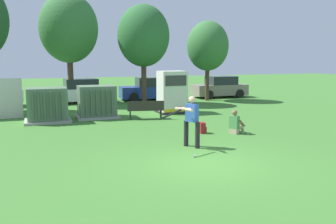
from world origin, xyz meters
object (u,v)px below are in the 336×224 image
object	(u,v)px
parked_car_left_of_center	(79,92)
transformer_mid_west	(97,102)
batter	(191,119)
sports_ball	(194,156)
transformer_west	(47,105)
backpack	(202,128)
seated_spectator	(236,124)
parked_car_right_of_center	(150,89)
generator_enclosure	(172,92)
parked_car_rightmost	(220,87)
park_bench	(146,108)

from	to	relation	value
parked_car_left_of_center	transformer_mid_west	bearing A→B (deg)	-88.91
batter	sports_ball	world-z (taller)	batter
sports_ball	transformer_west	bearing A→B (deg)	116.40
backpack	seated_spectator	bearing A→B (deg)	-20.97
seated_spectator	parked_car_right_of_center	distance (m)	12.40
batter	seated_spectator	bearing A→B (deg)	29.83
generator_enclosure	parked_car_right_of_center	bearing A→B (deg)	83.76
seated_spectator	parked_car_right_of_center	size ratio (longest dim) A/B	0.22
seated_spectator	parked_car_right_of_center	xyz separation A→B (m)	(0.26, 12.39, 0.38)
transformer_mid_west	seated_spectator	world-z (taller)	transformer_mid_west
transformer_west	parked_car_rightmost	bearing A→B (deg)	28.19
generator_enclosure	sports_ball	world-z (taller)	generator_enclosure
parked_car_rightmost	transformer_west	bearing A→B (deg)	-151.81
transformer_mid_west	backpack	size ratio (longest dim) A/B	4.77
transformer_west	parked_car_right_of_center	size ratio (longest dim) A/B	0.49
park_bench	backpack	xyz separation A→B (m)	(1.17, -4.04, -0.32)
seated_spectator	parked_car_rightmost	distance (m)	13.58
park_bench	parked_car_left_of_center	bearing A→B (deg)	106.41
sports_ball	park_bench	bearing A→B (deg)	85.24
parked_car_rightmost	batter	bearing A→B (deg)	-121.63
generator_enclosure	parked_car_left_of_center	world-z (taller)	generator_enclosure
park_bench	transformer_mid_west	bearing A→B (deg)	149.01
batter	seated_spectator	world-z (taller)	batter
generator_enclosure	parked_car_left_of_center	size ratio (longest dim) A/B	0.53
parked_car_left_of_center	parked_car_rightmost	bearing A→B (deg)	-0.67
parked_car_left_of_center	generator_enclosure	bearing A→B (deg)	-55.68
backpack	parked_car_rightmost	bearing A→B (deg)	58.94
park_bench	parked_car_right_of_center	bearing A→B (deg)	71.28
parked_car_left_of_center	parked_car_right_of_center	world-z (taller)	same
batter	parked_car_rightmost	distance (m)	16.16
seated_spectator	parked_car_right_of_center	bearing A→B (deg)	88.81
parked_car_rightmost	sports_ball	bearing A→B (deg)	-120.69
park_bench	parked_car_rightmost	size ratio (longest dim) A/B	0.44
backpack	parked_car_right_of_center	distance (m)	12.02
backpack	transformer_mid_west	bearing A→B (deg)	122.10
batter	seated_spectator	size ratio (longest dim) A/B	1.81
parked_car_right_of_center	parked_car_rightmost	distance (m)	5.60
sports_ball	parked_car_rightmost	bearing A→B (deg)	59.31
transformer_mid_west	batter	distance (m)	7.60
transformer_mid_west	generator_enclosure	bearing A→B (deg)	3.50
batter	parked_car_left_of_center	distance (m)	14.04
transformer_mid_west	parked_car_left_of_center	world-z (taller)	same
transformer_west	seated_spectator	size ratio (longest dim) A/B	2.18
parked_car_left_of_center	parked_car_right_of_center	xyz separation A→B (m)	(4.98, 0.02, 0.00)
transformer_west	parked_car_rightmost	world-z (taller)	same
park_bench	parked_car_rightmost	xyz separation A→B (m)	(8.26, 7.74, 0.22)
transformer_mid_west	seated_spectator	size ratio (longest dim) A/B	2.18
park_bench	sports_ball	distance (m)	7.23
transformer_mid_west	sports_ball	distance (m)	8.69
transformer_mid_west	parked_car_left_of_center	distance (m)	6.55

